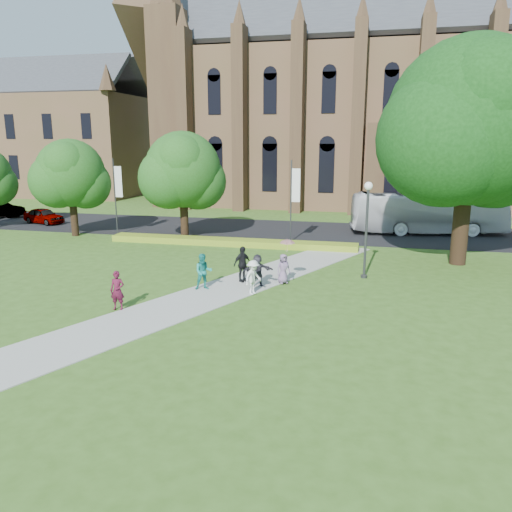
% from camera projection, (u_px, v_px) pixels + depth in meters
% --- Properties ---
extents(ground, '(160.00, 160.00, 0.00)m').
position_uv_depth(ground, '(194.00, 305.00, 22.89)').
color(ground, '#375A1B').
rests_on(ground, ground).
extents(road, '(160.00, 10.00, 0.02)m').
position_uv_depth(road, '(276.00, 230.00, 41.87)').
color(road, black).
rests_on(road, ground).
extents(footpath, '(15.58, 28.54, 0.04)m').
position_uv_depth(footpath, '(202.00, 298.00, 23.84)').
color(footpath, '#B2B2A8').
rests_on(footpath, ground).
extents(flower_hedge, '(18.00, 1.40, 0.45)m').
position_uv_depth(flower_hedge, '(231.00, 242.00, 35.81)').
color(flower_hedge, '#AEBB25').
rests_on(flower_hedge, ground).
extents(cathedral, '(52.60, 18.25, 28.00)m').
position_uv_depth(cathedral, '(398.00, 88.00, 55.45)').
color(cathedral, brown).
rests_on(cathedral, ground).
extents(building_west, '(22.00, 14.00, 18.30)m').
position_uv_depth(building_west, '(62.00, 126.00, 68.11)').
color(building_west, brown).
rests_on(building_west, ground).
extents(streetlamp, '(0.44, 0.44, 5.24)m').
position_uv_depth(streetlamp, '(367.00, 218.00, 26.67)').
color(streetlamp, '#38383D').
rests_on(streetlamp, ground).
extents(large_tree, '(9.60, 9.60, 13.20)m').
position_uv_depth(large_tree, '(470.00, 122.00, 28.58)').
color(large_tree, '#332114').
rests_on(large_tree, ground).
extents(street_tree_0, '(5.20, 5.20, 7.50)m').
position_uv_depth(street_tree_0, '(71.00, 173.00, 38.36)').
color(street_tree_0, '#332114').
rests_on(street_tree_0, ground).
extents(street_tree_1, '(5.60, 5.60, 8.05)m').
position_uv_depth(street_tree_1, '(183.00, 170.00, 36.78)').
color(street_tree_1, '#332114').
rests_on(street_tree_1, ground).
extents(banner_pole_0, '(0.70, 0.10, 6.00)m').
position_uv_depth(banner_pole_0, '(293.00, 197.00, 36.08)').
color(banner_pole_0, '#38383D').
rests_on(banner_pole_0, ground).
extents(banner_pole_1, '(0.70, 0.10, 6.00)m').
position_uv_depth(banner_pole_1, '(116.00, 192.00, 39.15)').
color(banner_pole_1, '#38383D').
rests_on(banner_pole_1, ground).
extents(tour_coach, '(12.37, 4.83, 3.36)m').
position_uv_depth(tour_coach, '(428.00, 213.00, 39.90)').
color(tour_coach, white).
rests_on(tour_coach, road).
extents(car_0, '(4.42, 2.83, 1.40)m').
position_uv_depth(car_0, '(44.00, 216.00, 44.91)').
color(car_0, gray).
rests_on(car_0, road).
extents(pedestrian_0, '(0.69, 0.50, 1.74)m').
position_uv_depth(pedestrian_0, '(117.00, 290.00, 22.00)').
color(pedestrian_0, '#4F1228').
rests_on(pedestrian_0, footpath).
extents(pedestrian_1, '(1.09, 0.99, 1.83)m').
position_uv_depth(pedestrian_1, '(203.00, 272.00, 24.96)').
color(pedestrian_1, teal).
rests_on(pedestrian_1, footpath).
extents(pedestrian_2, '(1.05, 1.26, 1.69)m').
position_uv_depth(pedestrian_2, '(253.00, 277.00, 24.19)').
color(pedestrian_2, white).
rests_on(pedestrian_2, footpath).
extents(pedestrian_3, '(1.03, 1.17, 1.90)m').
position_uv_depth(pedestrian_3, '(242.00, 264.00, 26.35)').
color(pedestrian_3, black).
rests_on(pedestrian_3, footpath).
extents(pedestrian_4, '(0.91, 0.86, 1.56)m').
position_uv_depth(pedestrian_4, '(283.00, 269.00, 26.09)').
color(pedestrian_4, slate).
rests_on(pedestrian_4, footpath).
extents(pedestrian_5, '(1.62, 1.06, 1.68)m').
position_uv_depth(pedestrian_5, '(258.00, 270.00, 25.51)').
color(pedestrian_5, '#2D2A33').
rests_on(pedestrian_5, footpath).
extents(parasol, '(1.01, 1.01, 0.68)m').
position_uv_depth(parasol, '(287.00, 248.00, 25.89)').
color(parasol, '#D798AD').
rests_on(parasol, pedestrian_4).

